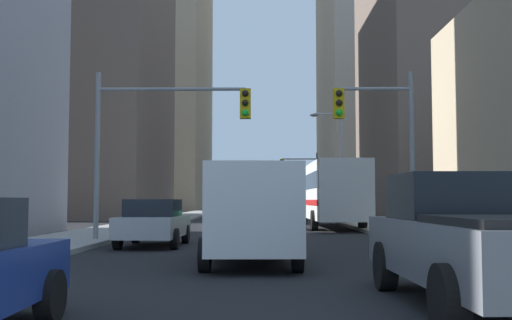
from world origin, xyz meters
TOP-DOWN VIEW (x-y plane):
  - sidewalk_left at (-6.60, 50.00)m, footprint 3.36×160.00m
  - sidewalk_right at (6.60, 50.00)m, footprint 3.36×160.00m
  - city_bus at (4.00, 31.13)m, footprint 2.70×11.54m
  - pickup_truck_grey at (3.28, 6.60)m, footprint 2.20×5.44m
  - cargo_van_white at (0.04, 12.34)m, footprint 2.16×5.27m
  - sedan_silver at (-3.24, 17.80)m, footprint 1.95×4.24m
  - sedan_green at (0.13, 29.47)m, footprint 1.95×4.25m
  - traffic_signal_near_left at (-3.11, 19.22)m, footprint 5.48×0.44m
  - traffic_signal_near_right at (4.35, 19.22)m, footprint 2.83×0.44m
  - traffic_signal_far_right at (3.99, 55.97)m, footprint 3.61×0.44m
  - street_lamp_right at (5.28, 38.84)m, footprint 2.18×0.32m
  - building_left_mid_office at (-18.96, 50.49)m, footprint 20.63×18.83m
  - building_left_far_tower at (-17.69, 91.93)m, footprint 18.34×27.50m
  - building_right_far_highrise at (20.30, 89.55)m, footprint 21.17×27.24m

SIDE VIEW (x-z plane):
  - sidewalk_left at x=-6.60m, z-range 0.00..0.15m
  - sidewalk_right at x=6.60m, z-range 0.00..0.15m
  - sedan_silver at x=-3.24m, z-range 0.01..1.53m
  - sedan_green at x=0.13m, z-range 0.01..1.53m
  - pickup_truck_grey at x=3.28m, z-range -0.02..1.88m
  - cargo_van_white at x=0.04m, z-range 0.16..2.42m
  - city_bus at x=4.00m, z-range 0.23..3.63m
  - traffic_signal_near_right at x=4.35m, z-range 1.00..7.00m
  - traffic_signal_far_right at x=3.99m, z-range 1.03..7.03m
  - traffic_signal_near_left at x=-3.11m, z-range 1.12..7.12m
  - street_lamp_right at x=5.28m, z-range 0.77..8.27m
  - building_left_mid_office at x=-18.96m, z-range 0.00..28.57m
  - building_left_far_tower at x=-17.69m, z-range 0.00..56.13m
  - building_right_far_highrise at x=20.30m, z-range 0.00..59.73m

